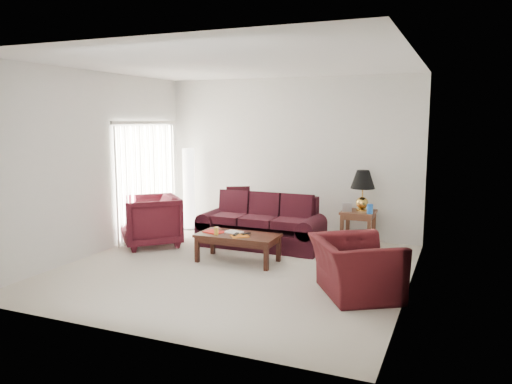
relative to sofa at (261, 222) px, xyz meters
The scene contains 19 objects.
floor 1.45m from the sofa, 84.67° to the right, with size 5.00×5.00×0.00m, color beige.
blinds 2.38m from the sofa, behind, with size 0.10×2.00×2.16m, color silver.
sofa is the anchor object (origin of this frame).
throw_pillow 1.06m from the sofa, 137.18° to the left, with size 0.45×0.13×0.45m, color black.
end_table 1.72m from the sofa, 24.85° to the left, with size 0.57×0.57×0.63m, color #57271D, non-canonical shape.
table_lamp 1.87m from the sofa, 26.07° to the left, with size 0.43×0.43×0.71m, color gold, non-canonical shape.
clock 1.53m from the sofa, 23.20° to the left, with size 0.16×0.06×0.16m, color silver.
blue_canister 1.89m from the sofa, 17.06° to the left, with size 0.10×0.10×0.16m, color blue.
picture_frame 1.69m from the sofa, 30.60° to the left, with size 0.12×0.02×0.15m, color silver.
floor_lamp 2.06m from the sofa, 158.18° to the left, with size 0.27×0.27×1.66m, color white, non-canonical shape.
armchair_left 1.95m from the sofa, 159.84° to the right, with size 0.95×0.98×0.89m, color #3C0E16.
armchair_right 2.69m from the sofa, 41.32° to the right, with size 1.11×0.97×0.72m, color #3C0E11.
coffee_table 1.03m from the sofa, 88.66° to the right, with size 1.27×0.63×0.44m, color black, non-canonical shape.
magazine_red 1.11m from the sofa, 110.11° to the right, with size 0.30×0.23×0.02m, color red.
magazine_white 0.93m from the sofa, 95.66° to the right, with size 0.27×0.20×0.02m, color white.
magazine_orange 1.15m from the sofa, 84.10° to the right, with size 0.26×0.20×0.01m, color orange.
remote_a 1.13m from the sofa, 87.71° to the right, with size 0.05×0.16×0.02m, color black.
remote_b 1.04m from the sofa, 80.40° to the right, with size 0.04×0.15×0.02m, color black.
yellow_glass 1.20m from the sofa, 103.10° to the right, with size 0.07×0.07×0.12m, color yellow.
Camera 1 is at (3.09, -6.54, 2.23)m, focal length 35.00 mm.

